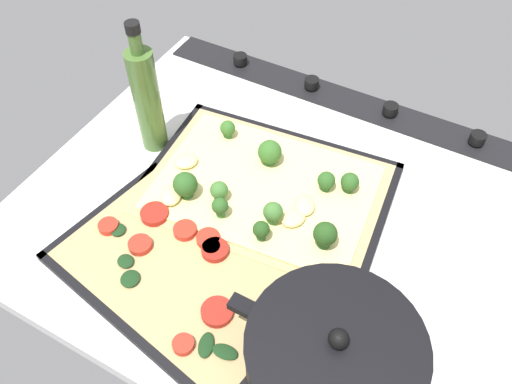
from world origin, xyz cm
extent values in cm
cube|color=silver|center=(0.00, 0.00, -1.50)|extent=(79.90, 66.42, 3.00)
cube|color=black|center=(0.00, -29.71, 0.40)|extent=(76.70, 7.00, 0.80)
cylinder|color=black|center=(-23.97, -29.71, 1.70)|extent=(2.80, 2.80, 1.80)
cylinder|color=black|center=(-7.99, -29.71, 1.70)|extent=(2.80, 2.80, 1.80)
cylinder|color=black|center=(7.99, -29.71, 1.70)|extent=(2.80, 2.80, 1.80)
cylinder|color=black|center=(23.97, -29.71, 1.70)|extent=(2.80, 2.80, 1.80)
cube|color=black|center=(3.46, -1.72, 0.25)|extent=(41.87, 32.54, 0.50)
cube|color=black|center=(4.80, -15.50, 0.65)|extent=(39.20, 4.98, 1.30)
cube|color=black|center=(2.13, 12.06, 0.65)|extent=(39.20, 4.98, 1.30)
cube|color=black|center=(-15.48, -3.56, 0.65)|extent=(3.98, 28.87, 1.30)
cube|color=black|center=(22.41, 0.11, 0.65)|extent=(3.98, 28.87, 1.30)
cube|color=tan|center=(3.46, -1.72, 1.00)|extent=(39.25, 29.92, 1.00)
cube|color=#EFDB8C|center=(3.46, -1.72, 1.70)|extent=(36.06, 27.00, 0.40)
cone|color=#427635|center=(-9.47, 4.02, 2.59)|extent=(1.97, 1.97, 1.38)
sphere|color=#264C1C|center=(-9.47, 4.02, 4.63)|extent=(3.57, 3.57, 3.57)
cone|color=#4D8B3F|center=(-8.65, -7.53, 2.36)|extent=(1.62, 1.62, 0.91)
sphere|color=#2D5B23|center=(-8.65, -7.53, 3.92)|extent=(2.94, 2.94, 2.94)
cone|color=#5B9F46|center=(14.50, -8.93, 2.38)|extent=(1.46, 1.46, 0.96)
sphere|color=#386B28|center=(14.50, -8.93, 3.86)|extent=(2.66, 2.66, 2.66)
cone|color=#5B9F46|center=(5.30, -6.99, 2.32)|extent=(2.19, 2.19, 0.84)
sphere|color=#386B28|center=(5.30, -6.99, 4.24)|extent=(3.98, 3.98, 3.98)
cone|color=#4D8B3F|center=(-5.29, -6.01, 2.39)|extent=(1.56, 1.56, 0.97)
sphere|color=#2D5B23|center=(-5.29, -6.01, 3.94)|extent=(2.84, 2.84, 2.84)
cone|color=#68AD54|center=(8.46, 3.82, 2.37)|extent=(1.58, 1.58, 0.94)
sphere|color=#427533|center=(8.46, 3.82, 3.91)|extent=(2.87, 2.87, 2.87)
cone|color=#68AD54|center=(-0.92, 3.80, 2.50)|extent=(1.67, 1.67, 1.20)
sphere|color=#427533|center=(-0.92, 3.80, 4.24)|extent=(3.04, 3.04, 3.04)
cone|color=#427635|center=(-0.87, 7.39, 2.51)|extent=(1.40, 1.40, 1.22)
sphere|color=#264C1C|center=(-0.87, 7.39, 4.07)|extent=(2.54, 2.54, 2.54)
cone|color=#4D8B3F|center=(6.62, 6.59, 2.56)|extent=(1.41, 1.41, 1.33)
sphere|color=#2D5B23|center=(6.62, 6.59, 4.19)|extent=(2.57, 2.57, 2.57)
cone|color=#4D8B3F|center=(13.45, 5.67, 2.44)|extent=(2.15, 2.15, 1.08)
sphere|color=#2D5B23|center=(13.45, 5.67, 4.44)|extent=(3.91, 3.91, 3.91)
ellipsoid|color=#EFDB8C|center=(15.26, 7.40, 2.54)|extent=(5.01, 5.35, 1.49)
ellipsoid|color=#EFDB8C|center=(-4.03, -0.96, 2.53)|extent=(4.78, 5.20, 1.48)
ellipsoid|color=#EFDB8C|center=(-3.62, 2.22, 2.49)|extent=(4.61, 4.93, 1.37)
ellipsoid|color=#EFDB8C|center=(17.29, 0.36, 2.48)|extent=(5.09, 5.18, 1.36)
cube|color=black|center=(6.69, 17.06, 0.25)|extent=(40.28, 30.31, 0.50)
cube|color=black|center=(4.59, 5.84, 0.65)|extent=(36.09, 7.87, 1.30)
cube|color=black|center=(8.78, 28.28, 0.65)|extent=(36.09, 7.87, 1.30)
cube|color=black|center=(-10.66, 20.29, 0.65)|extent=(5.59, 23.84, 1.30)
cube|color=black|center=(24.03, 13.82, 0.65)|extent=(5.59, 23.84, 1.30)
cube|color=tan|center=(6.69, 17.06, 0.95)|extent=(37.48, 27.51, 0.90)
cylinder|color=red|center=(9.82, 11.63, 1.90)|extent=(3.54, 3.54, 1.00)
cylinder|color=#B22319|center=(4.02, 12.48, 1.90)|extent=(4.05, 4.05, 1.00)
cylinder|color=red|center=(0.35, 26.80, 1.90)|extent=(2.86, 2.86, 1.00)
cylinder|color=red|center=(14.15, 17.01, 1.90)|extent=(3.49, 3.49, 1.00)
cylinder|color=red|center=(20.41, 16.56, 1.90)|extent=(3.04, 3.04, 1.00)
cylinder|color=red|center=(5.96, 11.24, 1.90)|extent=(3.56, 3.56, 1.00)
cylinder|color=#B22319|center=(-1.42, 20.79, 1.90)|extent=(4.40, 4.40, 1.00)
cylinder|color=red|center=(4.71, 12.38, 1.90)|extent=(2.68, 2.68, 1.00)
cylinder|color=#B22319|center=(15.66, 11.31, 1.90)|extent=(4.35, 4.35, 1.00)
ellipsoid|color=#193819|center=(18.83, 16.36, 1.80)|extent=(3.38, 3.38, 0.60)
ellipsoid|color=#193819|center=(14.35, 20.24, 1.80)|extent=(3.10, 2.91, 0.60)
ellipsoid|color=#193819|center=(-5.16, 25.03, 1.80)|extent=(3.71, 2.46, 0.60)
ellipsoid|color=#193819|center=(-2.58, 25.41, 1.80)|extent=(3.06, 4.02, 0.60)
ellipsoid|color=#193819|center=(11.98, 22.24, 1.80)|extent=(3.35, 3.46, 0.60)
cylinder|color=black|center=(-17.82, 20.90, 4.54)|extent=(20.79, 20.79, 9.07)
cylinder|color=black|center=(-17.82, 20.90, 9.47)|extent=(21.20, 21.20, 0.80)
sphere|color=black|center=(-17.82, 20.90, 11.07)|extent=(2.40, 2.40, 2.40)
cube|color=black|center=(-5.63, 20.90, 7.44)|extent=(3.60, 2.00, 1.20)
cylinder|color=#476B2D|center=(25.93, -2.90, 9.51)|extent=(4.50, 4.50, 19.02)
cylinder|color=#476B2D|center=(25.93, -2.90, 20.77)|extent=(2.03, 2.03, 3.50)
cylinder|color=black|center=(25.93, -2.90, 23.32)|extent=(2.25, 2.25, 1.60)
camera|label=1|loc=(-21.74, 47.09, 65.84)|focal=36.82mm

